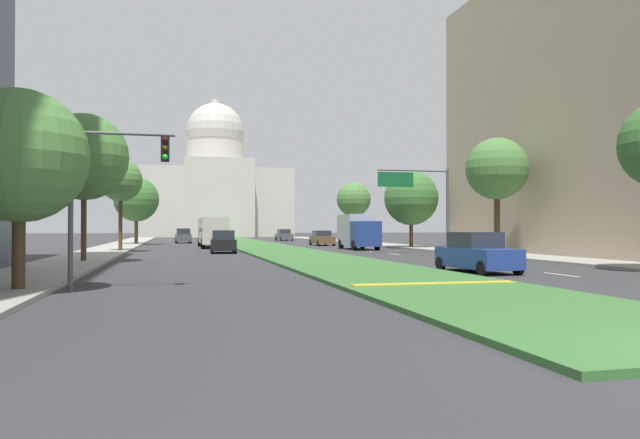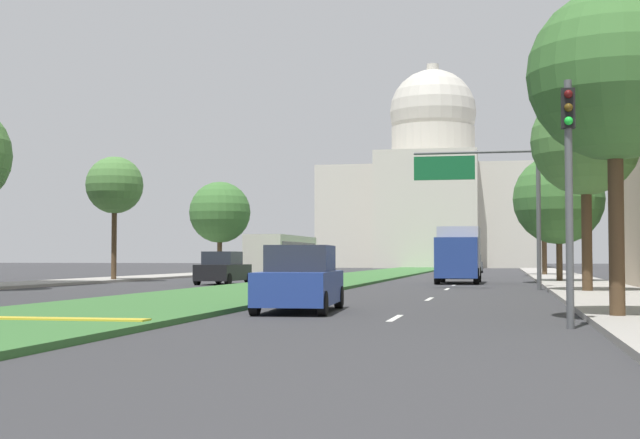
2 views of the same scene
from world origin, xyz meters
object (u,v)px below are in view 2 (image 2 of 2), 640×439
object	(u,v)px
street_tree_right_far	(559,199)
street_tree_left_distant	(220,212)
city_bus	(282,253)
sedan_very_far	(472,264)
box_truck_delivery	(459,254)
street_tree_right_near	(614,76)
sedan_far_horizon	(300,264)
sedan_midblock	(223,269)
sedan_distant	(460,267)
overhead_guide_sign	(490,188)
street_tree_right_mid	(586,142)
capitol_building	(433,197)
street_tree_left_far	(115,186)
sedan_lead_stopped	(300,281)
street_tree_right_distant	(544,205)
traffic_light_near_right	(569,170)

from	to	relation	value
street_tree_right_far	street_tree_left_distant	bearing A→B (deg)	144.92
street_tree_right_far	city_bus	xyz separation A→B (m)	(-18.14, 7.70, -3.01)
sedan_very_far	city_bus	bearing A→B (deg)	-114.05
sedan_very_far	box_truck_delivery	xyz separation A→B (m)	(0.46, -35.77, 0.87)
street_tree_right_near	sedan_far_horizon	size ratio (longest dim) A/B	1.69
sedan_midblock	city_bus	xyz separation A→B (m)	(-0.02, 13.40, 0.94)
sedan_distant	sedan_far_horizon	world-z (taller)	sedan_far_horizon
overhead_guide_sign	street_tree_right_mid	world-z (taller)	street_tree_right_mid
street_tree_right_near	overhead_guide_sign	bearing A→B (deg)	99.00
street_tree_right_mid	sedan_far_horizon	size ratio (longest dim) A/B	1.82
capitol_building	street_tree_left_distant	world-z (taller)	capitol_building
street_tree_left_far	street_tree_left_distant	xyz separation A→B (m)	(-0.05, 20.59, -0.61)
overhead_guide_sign	sedan_distant	world-z (taller)	overhead_guide_sign
sedan_midblock	sedan_far_horizon	size ratio (longest dim) A/B	0.92
overhead_guide_sign	sedan_lead_stopped	bearing A→B (deg)	-105.40
street_tree_right_near	sedan_lead_stopped	distance (m)	9.66
capitol_building	sedan_very_far	size ratio (longest dim) A/B	6.84
street_tree_right_near	street_tree_left_distant	world-z (taller)	street_tree_left_distant
sedan_lead_stopped	city_bus	xyz separation A→B (m)	(-9.60, 36.35, 0.93)
sedan_far_horizon	box_truck_delivery	distance (m)	30.19
sedan_distant	box_truck_delivery	distance (m)	11.91
street_tree_left_distant	sedan_distant	bearing A→B (deg)	-20.55
capitol_building	box_truck_delivery	world-z (taller)	capitol_building
sedan_midblock	sedan_very_far	distance (m)	42.21
sedan_lead_stopped	box_truck_delivery	bearing A→B (deg)	83.94
capitol_building	street_tree_right_far	xyz separation A→B (m)	(13.34, -79.98, -5.56)
street_tree_left_distant	overhead_guide_sign	bearing A→B (deg)	-52.59
street_tree_right_far	street_tree_left_distant	world-z (taller)	street_tree_left_distant
sedan_distant	city_bus	world-z (taller)	city_bus
capitol_building	street_tree_right_distant	xyz separation A→B (m)	(13.32, -61.15, -4.84)
sedan_midblock	sedan_lead_stopped	bearing A→B (deg)	-67.33
city_bus	box_truck_delivery	bearing A→B (deg)	-34.82
street_tree_left_far	sedan_distant	xyz separation A→B (m)	(20.04, 13.06, -5.02)
sedan_far_horizon	sedan_very_far	world-z (taller)	sedan_far_horizon
street_tree_right_far	street_tree_left_far	bearing A→B (deg)	-175.16
street_tree_left_distant	sedan_far_horizon	xyz separation A→B (m)	(5.32, 6.66, -4.33)
street_tree_right_mid	sedan_far_horizon	distance (m)	45.82
capitol_building	box_truck_delivery	size ratio (longest dim) A/B	4.90
street_tree_left_distant	street_tree_right_far	bearing A→B (deg)	-35.08
street_tree_right_distant	city_bus	world-z (taller)	street_tree_right_distant
street_tree_right_near	box_truck_delivery	bearing A→B (deg)	99.63
street_tree_right_near	box_truck_delivery	xyz separation A→B (m)	(-5.08, 29.95, -4.02)
traffic_light_near_right	overhead_guide_sign	bearing A→B (deg)	95.03
overhead_guide_sign	sedan_lead_stopped	size ratio (longest dim) A/B	1.43
sedan_very_far	capitol_building	bearing A→B (deg)	99.13
street_tree_left_distant	street_tree_right_distant	distance (m)	26.16
street_tree_left_far	street_tree_left_distant	bearing A→B (deg)	90.14
street_tree_left_distant	sedan_very_far	bearing A→B (deg)	39.17
overhead_guide_sign	sedan_far_horizon	world-z (taller)	overhead_guide_sign
sedan_very_far	overhead_guide_sign	bearing A→B (deg)	-87.01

